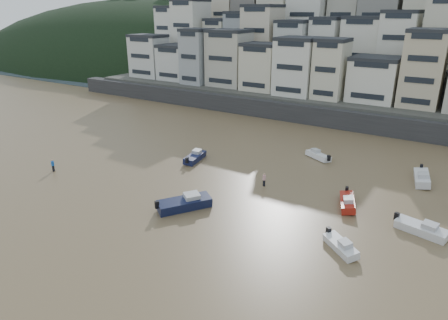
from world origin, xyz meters
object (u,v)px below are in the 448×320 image
Objects in this scene: person_blue at (53,165)px; boat_b at (341,245)px; boat_h at (318,155)px; boat_c at (184,202)px; boat_f at (195,156)px; person_pink at (264,180)px; boat_d at (422,227)px; boat_e at (348,201)px; boat_i at (422,177)px.

boat_b is at bearing 3.05° from person_blue.
boat_h is 24.33m from boat_c.
boat_f is 12.91m from person_pink.
boat_h is (-15.98, 14.96, -0.09)m from boat_d.
boat_e is at bearing 0.18° from person_pink.
boat_f is (-14.94, -10.47, 0.09)m from boat_h.
person_pink is (4.64, 10.23, -0.02)m from boat_c.
boat_e is at bearing -37.86° from boat_i.
boat_c is at bearing -158.66° from boat_f.
boat_d is 45.74m from person_blue.
boat_e is at bearing 179.79° from boat_d.
boat_f is 27.68m from boat_b.
boat_h is at bearing -105.65° from boat_i.
boat_e is (-6.07, -11.81, -0.09)m from boat_i.
boat_h is at bearing 150.37° from boat_d.
boat_i is 1.10× the size of boat_f.
boat_f is 1.03× the size of boat_e.
boat_c is (-22.91, -8.35, 0.17)m from boat_d.
boat_i is (-1.75, 13.72, 0.07)m from boat_d.
boat_h is at bearing 154.10° from boat_b.
boat_b is 17.15m from boat_c.
boat_h is 1.04× the size of boat_b.
boat_d is at bearing 57.01° from boat_e.
boat_d reaches higher than boat_e.
boat_d is 21.89m from boat_h.
boat_b is at bearing -53.03° from boat_c.
boat_c reaches higher than boat_f.
boat_h is 0.91× the size of boat_e.
boat_f reaches higher than boat_e.
person_pink is (-2.30, -13.09, 0.24)m from boat_h.
boat_h is at bearing 80.05° from person_pink.
boat_i is at bearing -83.03° from boat_f.
boat_f is at bearing 63.28° from boat_h.
boat_c is at bearing 101.67° from boat_h.
boat_f is at bearing 44.65° from person_blue.
person_blue is at bearing 125.25° from boat_c.
boat_i is 3.34× the size of person_pink.
boat_d reaches higher than boat_f.
boat_h is 2.66× the size of person_pink.
person_pink is (-12.47, 9.03, 0.26)m from boat_b.
person_pink is at bearing -109.11° from boat_e.
boat_e is 10.45m from person_pink.
boat_e is (-7.82, 1.91, -0.03)m from boat_d.
boat_i reaches higher than boat_h.
boat_f is 23.24m from boat_e.
person_pink is at bearing -112.27° from boat_f.
boat_i is 20.33m from person_pink.
boat_h is 13.29m from person_pink.
boat_f is at bearing 64.89° from boat_c.
boat_i is 0.89× the size of boat_c.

